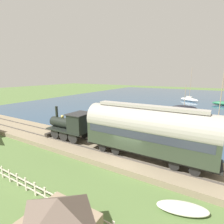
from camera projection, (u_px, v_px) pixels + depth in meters
ground_plane at (129, 164)px, 14.98m from camera, size 200.00×200.00×0.00m
harbor_water at (193, 100)px, 51.46m from camera, size 80.00×80.00×0.01m
rail_embankment at (133, 158)px, 15.53m from camera, size 5.02×56.00×0.61m
steam_locomotive at (72, 124)px, 18.65m from camera, size 2.42×5.38×3.42m
passenger_coach at (147, 130)px, 14.32m from camera, size 2.56×10.97×4.50m
sailboat_brown at (217, 129)px, 22.29m from camera, size 4.29×5.41×9.07m
sailboat_white at (189, 99)px, 49.79m from camera, size 3.81×5.52×9.30m
sailboat_black at (184, 109)px, 35.38m from camera, size 2.38×5.26×5.52m
rowboat_near_shore at (150, 121)px, 27.67m from camera, size 1.50×3.09×0.39m
rowboat_far_out at (176, 138)px, 20.41m from camera, size 2.23×2.89×0.46m
rowboat_mid_harbor at (67, 124)px, 26.57m from camera, size 1.85×2.31×0.33m
beached_dinghy at (182, 208)px, 9.71m from camera, size 1.88×3.00×0.44m
picket_fence at (75, 210)px, 9.27m from camera, size 0.06×20.14×0.93m
foreground_shed at (59, 224)px, 7.36m from camera, size 2.60×3.12×2.58m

